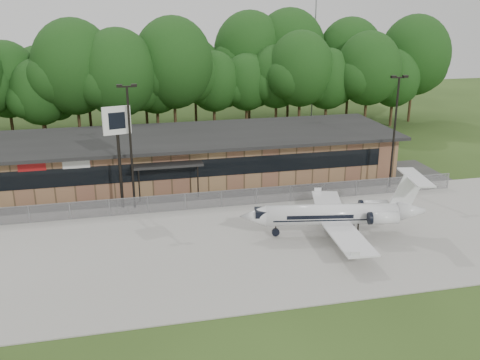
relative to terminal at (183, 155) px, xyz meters
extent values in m
plane|color=#283E16|center=(0.00, -23.94, -2.18)|extent=(160.00, 160.00, 0.00)
cube|color=#9E9B93|center=(0.00, -15.94, -2.14)|extent=(64.00, 18.00, 0.08)
cube|color=#383835|center=(0.00, -4.44, -2.15)|extent=(50.00, 9.00, 0.06)
cube|color=#927049|center=(0.00, 0.06, -0.18)|extent=(40.00, 10.00, 4.00)
cube|color=black|center=(0.00, -4.96, 0.12)|extent=(36.00, 0.08, 1.60)
cube|color=black|center=(0.00, -0.44, 1.97)|extent=(41.00, 11.50, 0.30)
cube|color=black|center=(-2.00, -5.54, 0.82)|extent=(6.00, 1.60, 0.20)
cube|color=#AA1416|center=(-13.00, -4.99, 1.22)|extent=(2.20, 0.06, 0.70)
cube|color=silver|center=(-9.50, -4.99, 1.22)|extent=(2.20, 0.06, 0.70)
cube|color=gray|center=(0.00, -8.94, -1.43)|extent=(46.00, 0.03, 1.50)
cube|color=gray|center=(0.00, -8.94, -0.68)|extent=(46.00, 0.04, 0.04)
cylinder|color=gray|center=(22.00, 24.06, 10.32)|extent=(0.20, 0.20, 25.00)
cylinder|color=black|center=(-5.00, -7.44, 2.82)|extent=(0.18, 0.18, 10.00)
cube|color=black|center=(-5.00, -7.44, 7.87)|extent=(1.20, 0.12, 0.12)
cube|color=black|center=(-5.55, -7.44, 7.94)|extent=(0.45, 0.30, 0.22)
cube|color=black|center=(-4.45, -7.44, 7.94)|extent=(0.45, 0.30, 0.22)
cylinder|color=black|center=(18.00, -7.44, 2.82)|extent=(0.18, 0.18, 10.00)
cube|color=black|center=(18.00, -7.44, 7.87)|extent=(1.20, 0.12, 0.12)
cube|color=black|center=(17.45, -7.44, 7.94)|extent=(0.45, 0.30, 0.22)
cube|color=black|center=(18.55, -7.44, 7.94)|extent=(0.45, 0.30, 0.22)
cylinder|color=silver|center=(8.67, -16.22, -0.56)|extent=(9.65, 3.10, 1.52)
cone|color=silver|center=(3.03, -15.26, -0.56)|extent=(2.13, 1.82, 1.52)
cone|color=silver|center=(14.40, -17.19, -0.41)|extent=(2.32, 1.85, 1.52)
cube|color=silver|center=(8.61, -19.40, -0.98)|extent=(3.02, 5.99, 0.11)
cube|color=silver|center=(9.66, -13.20, -0.98)|extent=(3.02, 5.99, 0.11)
cylinder|color=silver|center=(11.85, -17.96, -0.41)|extent=(2.21, 1.20, 0.86)
cylinder|color=silver|center=(12.25, -15.62, -0.41)|extent=(2.21, 1.20, 0.86)
cube|color=silver|center=(13.93, -17.11, 0.97)|extent=(2.33, 0.52, 2.87)
cube|color=silver|center=(14.49, -17.20, 2.16)|extent=(1.95, 4.53, 0.10)
cube|color=black|center=(3.69, -15.37, -0.29)|extent=(1.13, 1.29, 0.48)
cube|color=black|center=(10.36, -16.50, -1.84)|extent=(1.13, 2.38, 0.67)
cylinder|color=black|center=(4.72, -15.55, -1.84)|extent=(0.66, 0.66, 0.21)
cylinder|color=black|center=(-5.95, -7.14, 1.87)|extent=(0.29, 0.29, 8.09)
cube|color=silver|center=(-5.95, -7.14, 5.21)|extent=(2.22, 0.78, 2.23)
cube|color=black|center=(-5.92, -7.27, 5.21)|extent=(1.29, 0.35, 1.32)
camera|label=1|loc=(-5.73, -49.49, 14.09)|focal=40.00mm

